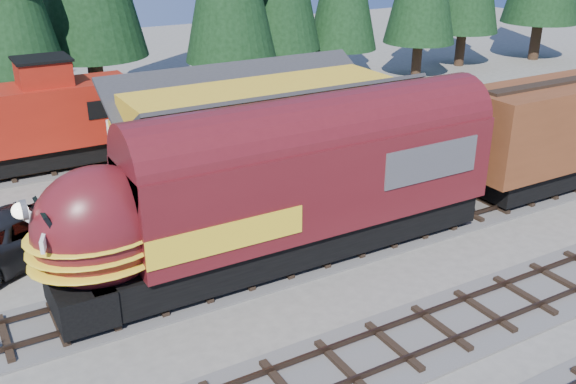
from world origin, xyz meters
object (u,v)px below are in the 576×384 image
caboose (30,122)px  pickup_truck_a (24,231)px  depot (262,127)px  locomotive (273,198)px

caboose → pickup_truck_a: size_ratio=1.43×
depot → pickup_truck_a: depot is taller
pickup_truck_a → depot: bearing=-106.4°
locomotive → pickup_truck_a: (-7.45, 5.28, -1.70)m
locomotive → pickup_truck_a: bearing=144.7°
depot → caboose: 11.38m
depot → locomotive: (-3.02, -6.50, -0.31)m
locomotive → pickup_truck_a: locomotive is taller
locomotive → caboose: (-5.53, 14.00, -0.13)m
depot → pickup_truck_a: bearing=-173.4°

